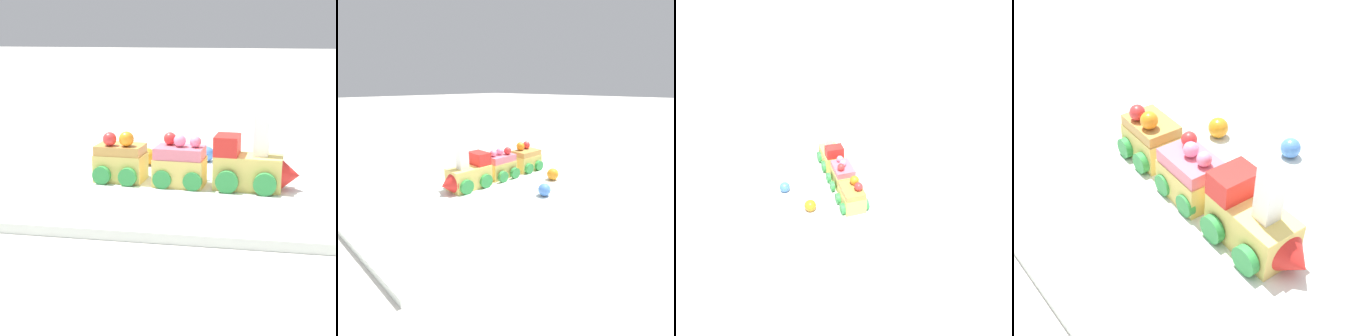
# 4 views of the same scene
# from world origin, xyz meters

# --- Properties ---
(ground_plane) EXTENTS (10.00, 10.00, 0.00)m
(ground_plane) POSITION_xyz_m (0.00, 0.00, 0.00)
(ground_plane) COLOR beige
(display_board) EXTENTS (0.62, 0.37, 0.01)m
(display_board) POSITION_xyz_m (0.00, 0.00, 0.01)
(display_board) COLOR silver
(display_board) RESTS_ON ground_plane
(cake_train_locomotive) EXTENTS (0.11, 0.07, 0.10)m
(cake_train_locomotive) POSITION_xyz_m (0.08, -0.00, 0.04)
(cake_train_locomotive) COLOR #EACC66
(cake_train_locomotive) RESTS_ON display_board
(cake_car_strawberry) EXTENTS (0.07, 0.07, 0.07)m
(cake_car_strawberry) POSITION_xyz_m (-0.02, 0.00, 0.04)
(cake_car_strawberry) COLOR #EACC66
(cake_car_strawberry) RESTS_ON display_board
(cake_car_caramel) EXTENTS (0.07, 0.07, 0.07)m
(cake_car_caramel) POSITION_xyz_m (-0.10, 0.01, 0.04)
(cake_car_caramel) COLOR #EACC66
(cake_car_caramel) RESTS_ON display_board
(gumball_orange) EXTENTS (0.03, 0.03, 0.03)m
(gumball_orange) POSITION_xyz_m (-0.09, 0.10, 0.03)
(gumball_orange) COLOR orange
(gumball_orange) RESTS_ON display_board
(gumball_blue) EXTENTS (0.02, 0.02, 0.02)m
(gumball_blue) POSITION_xyz_m (-0.00, 0.14, 0.02)
(gumball_blue) COLOR #4C84E0
(gumball_blue) RESTS_ON display_board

